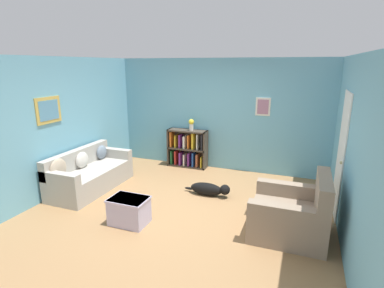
% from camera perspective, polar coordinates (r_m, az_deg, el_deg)
% --- Properties ---
extents(ground_plane, '(14.00, 14.00, 0.00)m').
position_cam_1_polar(ground_plane, '(5.48, -1.51, -11.70)').
color(ground_plane, '#997047').
extents(wall_back, '(5.60, 0.13, 2.60)m').
position_cam_1_polar(wall_back, '(7.12, 5.32, 5.55)').
color(wall_back, '#6BADC6').
rests_on(wall_back, ground_plane).
extents(wall_left, '(0.13, 5.00, 2.60)m').
position_cam_1_polar(wall_left, '(6.43, -23.19, 3.38)').
color(wall_left, '#6BADC6').
rests_on(wall_left, ground_plane).
extents(wall_right, '(0.16, 5.00, 2.60)m').
position_cam_1_polar(wall_right, '(4.74, 28.31, -1.09)').
color(wall_right, '#6BADC6').
rests_on(wall_right, ground_plane).
extents(couch, '(0.81, 1.81, 0.80)m').
position_cam_1_polar(couch, '(6.43, -18.99, -5.45)').
color(couch, '#ADA89E').
rests_on(couch, ground_plane).
extents(bookshelf, '(0.97, 0.31, 0.92)m').
position_cam_1_polar(bookshelf, '(7.35, -0.83, -0.92)').
color(bookshelf, '#42382D').
rests_on(bookshelf, ground_plane).
extents(recliner_chair, '(1.06, 1.02, 0.95)m').
position_cam_1_polar(recliner_chair, '(4.76, 18.70, -12.56)').
color(recliner_chair, gray).
rests_on(recliner_chair, ground_plane).
extents(coffee_table, '(0.60, 0.43, 0.43)m').
position_cam_1_polar(coffee_table, '(4.94, -11.89, -12.20)').
color(coffee_table, '#BCB2D1').
rests_on(coffee_table, ground_plane).
extents(dog, '(0.93, 0.22, 0.26)m').
position_cam_1_polar(dog, '(5.84, 3.33, -8.57)').
color(dog, black).
rests_on(dog, ground_plane).
extents(vase, '(0.13, 0.13, 0.27)m').
position_cam_1_polar(vase, '(7.15, -0.13, 3.82)').
color(vase, silver).
rests_on(vase, bookshelf).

